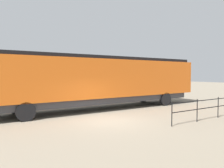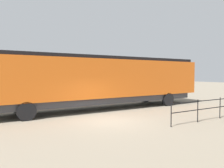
# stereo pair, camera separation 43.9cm
# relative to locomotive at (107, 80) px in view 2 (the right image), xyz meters

# --- Properties ---
(ground_plane) EXTENTS (120.00, 120.00, 0.00)m
(ground_plane) POSITION_rel_locomotive_xyz_m (4.01, -2.25, -2.25)
(ground_plane) COLOR gray
(locomotive) EXTENTS (3.20, 17.70, 3.99)m
(locomotive) POSITION_rel_locomotive_xyz_m (0.00, 0.00, 0.00)
(locomotive) COLOR orange
(locomotive) RESTS_ON ground_plane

